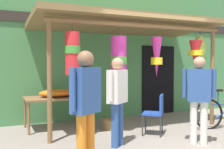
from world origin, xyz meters
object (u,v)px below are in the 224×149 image
object	(u,v)px
display_table	(56,100)
folding_chair	(156,111)
flower_heap_on_table	(58,93)
wicker_basket_by_table	(112,124)
shopper_by_bananas	(117,95)
customer_foreground	(86,101)
vendor_in_orange	(199,93)

from	to	relation	value
display_table	folding_chair	size ratio (longest dim) A/B	1.66
flower_heap_on_table	wicker_basket_by_table	world-z (taller)	flower_heap_on_table
folding_chair	wicker_basket_by_table	world-z (taller)	folding_chair
display_table	shopper_by_bananas	world-z (taller)	shopper_by_bananas
customer_foreground	folding_chair	bearing A→B (deg)	33.50
display_table	vendor_in_orange	size ratio (longest dim) A/B	0.88
flower_heap_on_table	vendor_in_orange	bearing A→B (deg)	-47.56
display_table	folding_chair	world-z (taller)	folding_chair
flower_heap_on_table	folding_chair	world-z (taller)	flower_heap_on_table
vendor_in_orange	shopper_by_bananas	bearing A→B (deg)	161.48
folding_chair	customer_foreground	bearing A→B (deg)	-146.50
flower_heap_on_table	vendor_in_orange	size ratio (longest dim) A/B	0.50
display_table	customer_foreground	distance (m)	2.72
flower_heap_on_table	vendor_in_orange	xyz separation A→B (m)	(2.09, -2.29, 0.13)
display_table	wicker_basket_by_table	xyz separation A→B (m)	(1.14, -0.57, -0.54)
folding_chair	customer_foreground	distance (m)	2.39
flower_heap_on_table	wicker_basket_by_table	xyz separation A→B (m)	(1.11, -0.60, -0.69)
flower_heap_on_table	customer_foreground	distance (m)	2.74
folding_chair	wicker_basket_by_table	distance (m)	1.12
display_table	vendor_in_orange	xyz separation A→B (m)	(2.13, -2.26, 0.29)
wicker_basket_by_table	folding_chair	bearing A→B (deg)	-52.96
wicker_basket_by_table	shopper_by_bananas	bearing A→B (deg)	-109.61
vendor_in_orange	customer_foreground	size ratio (longest dim) A/B	0.97
vendor_in_orange	wicker_basket_by_table	bearing A→B (deg)	120.22
customer_foreground	shopper_by_bananas	world-z (taller)	customer_foreground
wicker_basket_by_table	vendor_in_orange	world-z (taller)	vendor_in_orange
customer_foreground	shopper_by_bananas	xyz separation A→B (m)	(0.89, 0.91, -0.04)
shopper_by_bananas	display_table	bearing A→B (deg)	111.70
folding_chair	vendor_in_orange	distance (m)	1.02
wicker_basket_by_table	vendor_in_orange	size ratio (longest dim) A/B	0.25
vendor_in_orange	customer_foreground	bearing A→B (deg)	-169.31
wicker_basket_by_table	customer_foreground	xyz separation A→B (m)	(-1.32, -2.13, 0.86)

